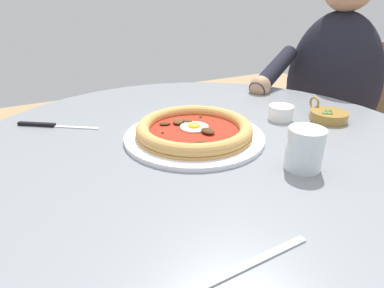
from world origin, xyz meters
The scene contains 9 objects.
dining_table centered at (0.00, 0.00, 0.56)m, with size 1.06×1.06×0.72m.
pizza_on_plate centered at (0.01, -0.03, 0.74)m, with size 0.31×0.31×0.04m.
water_glass centered at (-0.10, 0.18, 0.75)m, with size 0.07×0.07×0.08m.
steak_knife centered at (0.29, -0.26, 0.72)m, with size 0.17×0.13×0.01m.
ramekin_capers centered at (-0.25, -0.03, 0.74)m, with size 0.06×0.06×0.04m.
olive_pan centered at (-0.35, 0.03, 0.73)m, with size 0.09×0.12×0.05m.
fork_utensil centered at (0.13, 0.33, 0.72)m, with size 0.19×0.01×0.00m.
diner_person centered at (-0.69, -0.24, 0.49)m, with size 0.56×0.41×1.13m.
cafe_chair_diner centered at (-0.82, -0.29, 0.52)m, with size 0.53×0.53×0.85m.
Camera 1 is at (0.32, 0.54, 1.01)m, focal length 29.78 mm.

